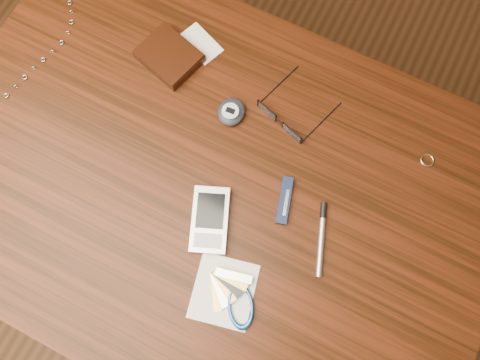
% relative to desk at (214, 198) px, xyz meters
% --- Properties ---
extents(ground, '(3.80, 3.80, 0.00)m').
position_rel_desk_xyz_m(ground, '(0.00, 0.00, -0.65)').
color(ground, '#472814').
rests_on(ground, ground).
extents(desk, '(1.00, 0.70, 0.75)m').
position_rel_desk_xyz_m(desk, '(0.00, 0.00, 0.00)').
color(desk, '#331308').
rests_on(desk, ground).
extents(wallet_and_card, '(0.14, 0.15, 0.02)m').
position_rel_desk_xyz_m(wallet_and_card, '(-0.18, 0.18, 0.11)').
color(wallet_and_card, black).
rests_on(wallet_and_card, desk).
extents(eyeglasses, '(0.13, 0.14, 0.02)m').
position_rel_desk_xyz_m(eyeglasses, '(0.06, 0.16, 0.11)').
color(eyeglasses, black).
rests_on(eyeglasses, desk).
extents(gold_ring, '(0.02, 0.02, 0.00)m').
position_rel_desk_xyz_m(gold_ring, '(0.32, 0.21, 0.10)').
color(gold_ring, tan).
rests_on(gold_ring, desk).
extents(pda_phone, '(0.10, 0.13, 0.02)m').
position_rel_desk_xyz_m(pda_phone, '(0.03, -0.06, 0.11)').
color(pda_phone, '#ABACB0').
rests_on(pda_phone, desk).
extents(pedometer, '(0.05, 0.06, 0.02)m').
position_rel_desk_xyz_m(pedometer, '(-0.03, 0.13, 0.11)').
color(pedometer, black).
rests_on(pedometer, desk).
extents(notepad_keys, '(0.14, 0.13, 0.01)m').
position_rel_desk_xyz_m(notepad_keys, '(0.12, -0.15, 0.11)').
color(notepad_keys, silver).
rests_on(notepad_keys, desk).
extents(pocket_knife, '(0.04, 0.08, 0.01)m').
position_rel_desk_xyz_m(pocket_knife, '(0.13, 0.03, 0.11)').
color(pocket_knife, '#0F1B3E').
rests_on(pocket_knife, desk).
extents(silver_pen, '(0.05, 0.12, 0.01)m').
position_rel_desk_xyz_m(silver_pen, '(0.20, 0.01, 0.11)').
color(silver_pen, '#B2B2B6').
rests_on(silver_pen, desk).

